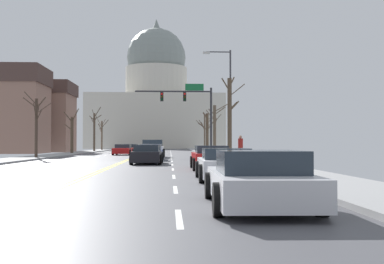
{
  "coord_description": "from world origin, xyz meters",
  "views": [
    {
      "loc": [
        3.33,
        -32.59,
        1.36
      ],
      "look_at": [
        6.31,
        29.73,
        2.8
      ],
      "focal_mm": 43.92,
      "sensor_mm": 36.0,
      "label": 1
    }
  ],
  "objects": [
    {
      "name": "ground",
      "position": [
        0.0,
        -0.0,
        0.02
      ],
      "size": [
        20.0,
        180.0,
        0.2
      ],
      "color": "#4A4A4F"
    },
    {
      "name": "flank_building_00",
      "position": [
        -18.19,
        29.11,
        5.67
      ],
      "size": [
        10.78,
        7.89,
        11.2
      ],
      "color": "#8C6656",
      "rests_on": "ground"
    },
    {
      "name": "pedestrian_00",
      "position": [
        8.3,
        0.08,
        1.12
      ],
      "size": [
        0.35,
        0.34,
        1.75
      ],
      "color": "#33333D",
      "rests_on": "ground"
    },
    {
      "name": "bare_tree_01",
      "position": [
        -8.52,
        50.07,
        2.94
      ],
      "size": [
        1.99,
        1.61,
        5.59
      ],
      "color": "brown",
      "rests_on": "ground"
    },
    {
      "name": "bare_tree_03",
      "position": [
        -8.57,
        25.12,
        2.53
      ],
      "size": [
        1.78,
        2.02,
        5.38
      ],
      "color": "#4C3D2D",
      "rests_on": "ground"
    },
    {
      "name": "sedan_near_05",
      "position": [
        5.22,
        -22.63,
        0.57
      ],
      "size": [
        2.21,
        4.72,
        1.2
      ],
      "color": "silver",
      "rests_on": "ground"
    },
    {
      "name": "bare_tree_04",
      "position": [
        8.13,
        27.02,
        2.77
      ],
      "size": [
        1.39,
        2.97,
        5.16
      ],
      "color": "#4C3D2D",
      "rests_on": "ground"
    },
    {
      "name": "bare_tree_06",
      "position": [
        8.93,
        42.72,
        3.3
      ],
      "size": [
        2.81,
        1.88,
        5.82
      ],
      "color": "brown",
      "rests_on": "ground"
    },
    {
      "name": "capitol_building",
      "position": [
        0.0,
        83.88,
        11.51
      ],
      "size": [
        32.36,
        20.11,
        32.25
      ],
      "color": "beige",
      "rests_on": "ground"
    },
    {
      "name": "signal_gantry",
      "position": [
        5.45,
        15.53,
        5.33
      ],
      "size": [
        7.91,
        0.41,
        7.31
      ],
      "color": "#28282D",
      "rests_on": "ground"
    },
    {
      "name": "bare_tree_07",
      "position": [
        -7.95,
        7.67,
        2.96
      ],
      "size": [
        2.09,
        2.75,
        5.42
      ],
      "color": "#423328",
      "rests_on": "ground"
    },
    {
      "name": "sedan_near_02",
      "position": [
        1.87,
        -2.1,
        0.58
      ],
      "size": [
        2.04,
        4.44,
        1.23
      ],
      "color": "black",
      "rests_on": "ground"
    },
    {
      "name": "sedan_near_01",
      "position": [
        1.86,
        4.4,
        0.58
      ],
      "size": [
        1.98,
        4.5,
        1.24
      ],
      "color": "navy",
      "rests_on": "ground"
    },
    {
      "name": "sedan_oncoming_00",
      "position": [
        -1.91,
        20.5,
        0.57
      ],
      "size": [
        2.18,
        4.43,
        1.2
      ],
      "color": "#B71414",
      "rests_on": "ground"
    },
    {
      "name": "street_lamp_right",
      "position": [
        7.92,
        4.74,
        5.22
      ],
      "size": [
        2.29,
        0.24,
        8.67
      ],
      "color": "#333338",
      "rests_on": "ground"
    },
    {
      "name": "sedan_near_04",
      "position": [
        5.37,
        -15.47,
        0.55
      ],
      "size": [
        2.11,
        4.3,
        1.16
      ],
      "color": "silver",
      "rests_on": "ground"
    },
    {
      "name": "sedan_near_03",
      "position": [
        5.43,
        -8.54,
        0.59
      ],
      "size": [
        1.96,
        4.65,
        1.22
      ],
      "color": "#B71414",
      "rests_on": "ground"
    },
    {
      "name": "bare_tree_02",
      "position": [
        8.62,
        22.23,
        3.17
      ],
      "size": [
        2.65,
        1.66,
        5.89
      ],
      "color": "brown",
      "rests_on": "ground"
    },
    {
      "name": "bare_tree_00",
      "position": [
        7.98,
        3.49,
        3.45
      ],
      "size": [
        1.66,
        1.9,
        6.43
      ],
      "color": "#4C3D2D",
      "rests_on": "ground"
    },
    {
      "name": "bare_tree_05",
      "position": [
        -7.97,
        38.49,
        3.32
      ],
      "size": [
        1.83,
        2.64,
        6.65
      ],
      "color": "brown",
      "rests_on": "ground"
    },
    {
      "name": "pickup_truck_near_00",
      "position": [
        1.72,
        11.44,
        0.74
      ],
      "size": [
        2.32,
        5.52,
        1.65
      ],
      "color": "silver",
      "rests_on": "ground"
    },
    {
      "name": "sedan_oncoming_01",
      "position": [
        -1.84,
        30.57,
        0.56
      ],
      "size": [
        2.14,
        4.31,
        1.19
      ],
      "color": "#6B6056",
      "rests_on": "ground"
    },
    {
      "name": "flank_building_01",
      "position": [
        -17.64,
        39.07,
        5.29
      ],
      "size": [
        12.76,
        8.17,
        10.46
      ],
      "color": "#8C6656",
      "rests_on": "ground"
    }
  ]
}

